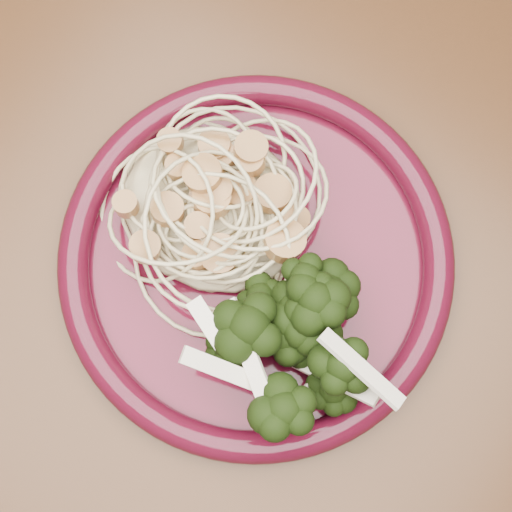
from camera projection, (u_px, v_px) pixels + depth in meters
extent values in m
plane|color=#51301B|center=(200.00, 325.00, 1.24)|extent=(3.50, 3.50, 0.00)
cube|color=#472814|center=(125.00, 199.00, 0.53)|extent=(1.20, 0.80, 0.04)
cylinder|color=#440919|center=(256.00, 261.00, 0.49)|extent=(0.33, 0.33, 0.01)
torus|color=#440D1B|center=(256.00, 259.00, 0.48)|extent=(0.34, 0.34, 0.02)
ellipsoid|color=#C8BC8C|center=(213.00, 203.00, 0.48)|extent=(0.16, 0.15, 0.03)
ellipsoid|color=black|center=(312.00, 320.00, 0.46)|extent=(0.12, 0.16, 0.05)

